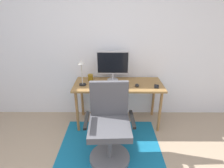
{
  "coord_description": "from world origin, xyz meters",
  "views": [
    {
      "loc": [
        0.26,
        -0.73,
        1.82
      ],
      "look_at": [
        0.25,
        1.59,
        0.83
      ],
      "focal_mm": 28.09,
      "sensor_mm": 36.0,
      "label": 1
    }
  ],
  "objects_px": {
    "coffee_cup": "(90,78)",
    "desk_lamp": "(81,68)",
    "office_chair": "(109,129)",
    "keyboard": "(114,87)",
    "monitor": "(113,64)",
    "cell_phone": "(157,86)",
    "desk": "(118,88)",
    "computer_mouse": "(137,85)"
  },
  "relations": [
    {
      "from": "coffee_cup",
      "to": "desk_lamp",
      "type": "height_order",
      "value": "desk_lamp"
    },
    {
      "from": "coffee_cup",
      "to": "office_chair",
      "type": "distance_m",
      "value": 1.01
    },
    {
      "from": "desk_lamp",
      "to": "keyboard",
      "type": "bearing_deg",
      "value": -9.79
    },
    {
      "from": "monitor",
      "to": "coffee_cup",
      "type": "distance_m",
      "value": 0.43
    },
    {
      "from": "coffee_cup",
      "to": "cell_phone",
      "type": "distance_m",
      "value": 1.07
    },
    {
      "from": "office_chair",
      "to": "cell_phone",
      "type": "bearing_deg",
      "value": 40.59
    },
    {
      "from": "desk",
      "to": "coffee_cup",
      "type": "relative_size",
      "value": 12.83
    },
    {
      "from": "keyboard",
      "to": "coffee_cup",
      "type": "bearing_deg",
      "value": 145.88
    },
    {
      "from": "desk",
      "to": "monitor",
      "type": "bearing_deg",
      "value": 120.55
    },
    {
      "from": "desk",
      "to": "keyboard",
      "type": "bearing_deg",
      "value": -115.73
    },
    {
      "from": "monitor",
      "to": "cell_phone",
      "type": "height_order",
      "value": "monitor"
    },
    {
      "from": "cell_phone",
      "to": "desk_lamp",
      "type": "bearing_deg",
      "value": -169.62
    },
    {
      "from": "desk",
      "to": "keyboard",
      "type": "distance_m",
      "value": 0.18
    },
    {
      "from": "monitor",
      "to": "computer_mouse",
      "type": "relative_size",
      "value": 5.1
    },
    {
      "from": "desk",
      "to": "coffee_cup",
      "type": "xyz_separation_m",
      "value": [
        -0.46,
        0.12,
        0.14
      ]
    },
    {
      "from": "computer_mouse",
      "to": "cell_phone",
      "type": "xyz_separation_m",
      "value": [
        0.29,
        -0.01,
        -0.01
      ]
    },
    {
      "from": "desk",
      "to": "desk_lamp",
      "type": "distance_m",
      "value": 0.67
    },
    {
      "from": "desk_lamp",
      "to": "monitor",
      "type": "bearing_deg",
      "value": 23.69
    },
    {
      "from": "keyboard",
      "to": "office_chair",
      "type": "distance_m",
      "value": 0.7
    },
    {
      "from": "keyboard",
      "to": "desk_lamp",
      "type": "distance_m",
      "value": 0.57
    },
    {
      "from": "desk",
      "to": "office_chair",
      "type": "height_order",
      "value": "office_chair"
    },
    {
      "from": "desk",
      "to": "office_chair",
      "type": "xyz_separation_m",
      "value": [
        -0.13,
        -0.77,
        -0.21
      ]
    },
    {
      "from": "keyboard",
      "to": "coffee_cup",
      "type": "xyz_separation_m",
      "value": [
        -0.39,
        0.26,
        0.05
      ]
    },
    {
      "from": "cell_phone",
      "to": "computer_mouse",
      "type": "bearing_deg",
      "value": -169.31
    },
    {
      "from": "keyboard",
      "to": "coffee_cup",
      "type": "height_order",
      "value": "coffee_cup"
    },
    {
      "from": "coffee_cup",
      "to": "keyboard",
      "type": "bearing_deg",
      "value": -34.12
    },
    {
      "from": "computer_mouse",
      "to": "cell_phone",
      "type": "relative_size",
      "value": 0.74
    },
    {
      "from": "monitor",
      "to": "coffee_cup",
      "type": "height_order",
      "value": "monitor"
    },
    {
      "from": "monitor",
      "to": "keyboard",
      "type": "xyz_separation_m",
      "value": [
        0.02,
        -0.29,
        -0.28
      ]
    },
    {
      "from": "monitor",
      "to": "keyboard",
      "type": "bearing_deg",
      "value": -85.66
    },
    {
      "from": "keyboard",
      "to": "coffee_cup",
      "type": "distance_m",
      "value": 0.47
    },
    {
      "from": "office_chair",
      "to": "keyboard",
      "type": "bearing_deg",
      "value": 82.41
    },
    {
      "from": "keyboard",
      "to": "desk_lamp",
      "type": "height_order",
      "value": "desk_lamp"
    },
    {
      "from": "cell_phone",
      "to": "office_chair",
      "type": "distance_m",
      "value": 1.01
    },
    {
      "from": "computer_mouse",
      "to": "office_chair",
      "type": "relative_size",
      "value": 0.1
    },
    {
      "from": "keyboard",
      "to": "cell_phone",
      "type": "distance_m",
      "value": 0.65
    },
    {
      "from": "monitor",
      "to": "computer_mouse",
      "type": "distance_m",
      "value": 0.53
    },
    {
      "from": "desk_lamp",
      "to": "coffee_cup",
      "type": "bearing_deg",
      "value": 59.94
    },
    {
      "from": "desk_lamp",
      "to": "cell_phone",
      "type": "bearing_deg",
      "value": -3.17
    },
    {
      "from": "monitor",
      "to": "office_chair",
      "type": "height_order",
      "value": "monitor"
    },
    {
      "from": "keyboard",
      "to": "desk_lamp",
      "type": "xyz_separation_m",
      "value": [
        -0.49,
        0.09,
        0.28
      ]
    },
    {
      "from": "desk",
      "to": "computer_mouse",
      "type": "relative_size",
      "value": 13.51
    }
  ]
}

